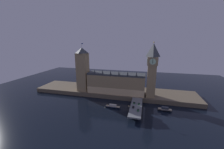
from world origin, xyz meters
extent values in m
plane|color=black|center=(0.00, 0.00, 0.00)|extent=(400.00, 400.00, 0.00)
cube|color=brown|center=(0.00, 39.00, 2.71)|extent=(220.00, 42.00, 5.43)
cube|color=#9E845B|center=(5.81, 30.19, 17.41)|extent=(73.93, 19.37, 23.96)
cube|color=beige|center=(5.81, 20.38, 9.74)|extent=(73.93, 0.20, 8.63)
cube|color=#383D42|center=(5.81, 30.19, 30.59)|extent=(73.93, 17.82, 2.40)
cone|color=#383D42|center=(-20.59, 21.95, 34.42)|extent=(2.40, 2.40, 5.27)
cone|color=#383D42|center=(-10.03, 21.95, 34.42)|extent=(2.40, 2.40, 5.27)
cone|color=#383D42|center=(0.53, 21.95, 34.42)|extent=(2.40, 2.40, 5.27)
cone|color=#383D42|center=(11.10, 21.95, 34.42)|extent=(2.40, 2.40, 5.27)
cone|color=#383D42|center=(21.66, 21.95, 34.42)|extent=(2.40, 2.40, 5.27)
cone|color=#383D42|center=(32.22, 21.95, 34.42)|extent=(2.40, 2.40, 5.27)
cube|color=#9E845B|center=(49.94, 26.50, 25.10)|extent=(10.00, 10.00, 39.35)
cube|color=#9E845B|center=(49.94, 26.50, 49.61)|extent=(11.80, 11.80, 9.67)
cylinder|color=#B7E5B7|center=(49.94, 20.48, 49.61)|extent=(6.95, 0.25, 6.95)
cylinder|color=#B7E5B7|center=(49.94, 32.52, 49.61)|extent=(6.95, 0.25, 6.95)
cylinder|color=#B7E5B7|center=(55.96, 26.50, 49.61)|extent=(0.25, 6.95, 6.95)
cylinder|color=#B7E5B7|center=(43.91, 26.50, 49.61)|extent=(0.25, 6.95, 6.95)
cube|color=black|center=(49.94, 20.29, 50.13)|extent=(0.36, 0.10, 5.21)
pyramid|color=#383D42|center=(49.94, 26.50, 62.16)|extent=(11.80, 11.80, 15.45)
sphere|color=gold|center=(49.94, 26.50, 70.69)|extent=(1.60, 1.60, 1.60)
cube|color=#9E845B|center=(-40.19, 28.38, 31.05)|extent=(13.76, 13.76, 51.26)
pyramid|color=#383D42|center=(-40.19, 28.38, 60.30)|extent=(14.03, 14.03, 7.23)
cylinder|color=#99999E|center=(-40.19, 28.38, 66.92)|extent=(0.24, 0.24, 6.00)
cube|color=navy|center=(-39.09, 28.38, 69.02)|extent=(2.00, 0.08, 1.20)
cube|color=slate|center=(35.12, -5.00, 5.01)|extent=(12.00, 46.00, 1.40)
cube|color=brown|center=(35.12, -16.50, 2.16)|extent=(10.20, 3.20, 4.31)
cube|color=brown|center=(35.12, -5.00, 2.16)|extent=(10.20, 3.20, 4.31)
cube|color=brown|center=(35.12, 6.50, 2.16)|extent=(10.20, 3.20, 4.31)
cube|color=#235633|center=(32.48, 1.41, 6.24)|extent=(1.95, 3.80, 0.71)
cube|color=black|center=(32.48, 1.41, 6.82)|extent=(1.60, 1.71, 0.45)
cylinder|color=black|center=(31.55, 2.59, 6.03)|extent=(0.22, 0.64, 0.64)
cylinder|color=black|center=(33.41, 2.59, 6.03)|extent=(0.22, 0.64, 0.64)
cylinder|color=black|center=(31.55, 0.23, 6.03)|extent=(0.22, 0.64, 0.64)
cylinder|color=black|center=(33.41, 0.23, 6.03)|extent=(0.22, 0.64, 0.64)
cube|color=black|center=(32.48, -8.94, 6.30)|extent=(1.85, 4.27, 0.83)
cube|color=black|center=(32.48, -8.94, 6.94)|extent=(1.52, 1.92, 0.45)
cylinder|color=black|center=(31.60, -7.61, 6.03)|extent=(0.22, 0.64, 0.64)
cylinder|color=black|center=(33.36, -7.61, 6.03)|extent=(0.22, 0.64, 0.64)
cylinder|color=black|center=(31.60, -10.26, 6.03)|extent=(0.22, 0.64, 0.64)
cylinder|color=black|center=(33.36, -10.26, 6.03)|extent=(0.22, 0.64, 0.64)
cube|color=#235633|center=(37.76, -14.26, 6.28)|extent=(1.90, 4.27, 0.79)
cube|color=black|center=(37.76, -14.26, 6.90)|extent=(1.56, 1.92, 0.45)
cylinder|color=black|center=(38.66, -15.58, 6.03)|extent=(0.22, 0.64, 0.64)
cylinder|color=black|center=(36.86, -15.58, 6.03)|extent=(0.22, 0.64, 0.64)
cylinder|color=black|center=(38.66, -12.94, 6.03)|extent=(0.22, 0.64, 0.64)
cylinder|color=black|center=(36.86, -12.94, 6.03)|extent=(0.22, 0.64, 0.64)
cube|color=#235633|center=(37.76, 0.06, 6.27)|extent=(1.95, 4.12, 0.76)
cube|color=black|center=(37.76, 0.06, 6.88)|extent=(1.60, 1.86, 0.45)
cylinder|color=black|center=(38.69, -1.22, 6.03)|extent=(0.22, 0.64, 0.64)
cylinder|color=black|center=(36.83, -1.22, 6.03)|extent=(0.22, 0.64, 0.64)
cylinder|color=black|center=(38.69, 1.34, 6.03)|extent=(0.22, 0.64, 0.64)
cylinder|color=black|center=(36.83, 1.34, 6.03)|extent=(0.22, 0.64, 0.64)
cylinder|color=black|center=(40.40, -2.98, 6.12)|extent=(0.28, 0.28, 0.81)
cylinder|color=navy|center=(40.40, -2.98, 6.86)|extent=(0.38, 0.38, 0.67)
sphere|color=tan|center=(40.40, -2.98, 7.31)|extent=(0.22, 0.22, 0.22)
cylinder|color=black|center=(29.84, 3.41, 6.11)|extent=(0.28, 0.28, 0.79)
cylinder|color=navy|center=(29.84, 3.41, 6.83)|extent=(0.38, 0.38, 0.66)
sphere|color=tan|center=(29.84, 3.41, 7.27)|extent=(0.21, 0.21, 0.21)
cylinder|color=#2D3333|center=(29.44, -19.72, 5.96)|extent=(0.56, 0.56, 0.50)
cylinder|color=#2D3333|center=(29.44, -19.72, 9.07)|extent=(0.18, 0.18, 5.71)
sphere|color=#F9E5A3|center=(29.44, -19.72, 12.47)|extent=(0.60, 0.60, 0.60)
sphere|color=#F9E5A3|center=(28.99, -19.72, 12.12)|extent=(0.44, 0.44, 0.44)
sphere|color=#F9E5A3|center=(29.89, -19.72, 12.12)|extent=(0.44, 0.44, 0.44)
ellipsoid|color=#1E2842|center=(9.73, -3.47, 1.00)|extent=(18.01, 4.64, 2.01)
cube|color=tan|center=(9.73, -3.47, 1.91)|extent=(15.84, 3.77, 0.24)
cube|color=#B7B2A8|center=(9.73, -3.47, 3.04)|extent=(8.13, 2.76, 2.01)
ellipsoid|color=#28282D|center=(64.72, 2.96, 1.14)|extent=(15.34, 4.98, 2.28)
cube|color=tan|center=(64.72, 2.96, 2.18)|extent=(13.48, 4.03, 0.24)
cube|color=#2D333D|center=(64.72, 2.96, 3.44)|extent=(6.93, 2.98, 2.28)
camera|label=1|loc=(42.77, -138.80, 71.25)|focal=22.00mm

